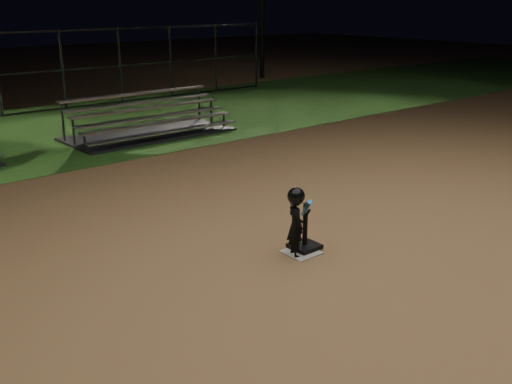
{
  "coord_description": "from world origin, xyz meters",
  "views": [
    {
      "loc": [
        -5.31,
        -5.38,
        3.4
      ],
      "look_at": [
        0.0,
        1.0,
        0.65
      ],
      "focal_mm": 41.04,
      "sensor_mm": 36.0,
      "label": 1
    }
  ],
  "objects_px": {
    "bleacher_right": "(149,127)",
    "batting_tee": "(305,240)",
    "home_plate": "(301,252)",
    "child_batter": "(296,220)"
  },
  "relations": [
    {
      "from": "home_plate",
      "to": "batting_tee",
      "type": "height_order",
      "value": "batting_tee"
    },
    {
      "from": "bleacher_right",
      "to": "child_batter",
      "type": "bearing_deg",
      "value": -106.48
    },
    {
      "from": "child_batter",
      "to": "bleacher_right",
      "type": "height_order",
      "value": "bleacher_right"
    },
    {
      "from": "batting_tee",
      "to": "child_batter",
      "type": "relative_size",
      "value": 0.68
    },
    {
      "from": "bleacher_right",
      "to": "batting_tee",
      "type": "bearing_deg",
      "value": -104.9
    },
    {
      "from": "batting_tee",
      "to": "child_batter",
      "type": "bearing_deg",
      "value": -163.85
    },
    {
      "from": "home_plate",
      "to": "child_batter",
      "type": "distance_m",
      "value": 0.54
    },
    {
      "from": "child_batter",
      "to": "bleacher_right",
      "type": "bearing_deg",
      "value": 2.72
    },
    {
      "from": "home_plate",
      "to": "bleacher_right",
      "type": "distance_m",
      "value": 8.2
    },
    {
      "from": "home_plate",
      "to": "batting_tee",
      "type": "bearing_deg",
      "value": 26.99
    }
  ]
}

